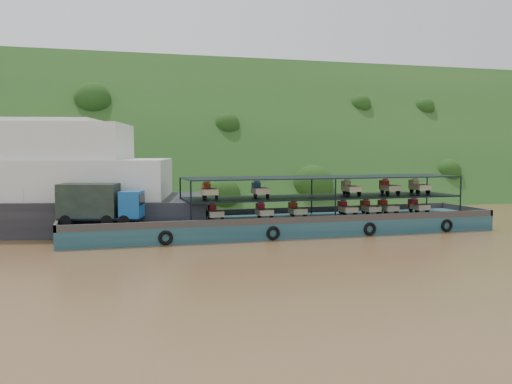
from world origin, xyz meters
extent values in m
plane|color=brown|center=(0.00, 0.00, 0.00)|extent=(160.00, 160.00, 0.00)
cube|color=#163B15|center=(0.00, 36.00, 0.00)|extent=(140.00, 39.60, 39.60)
cube|color=#153D4A|center=(-0.40, 0.64, 0.60)|extent=(35.00, 7.00, 1.20)
cube|color=#592D19|center=(-0.40, 4.04, 1.45)|extent=(35.00, 0.20, 0.50)
cube|color=#592D19|center=(-0.40, -2.76, 1.45)|extent=(35.00, 0.20, 0.50)
cube|color=#592D19|center=(17.00, 0.64, 1.45)|extent=(0.20, 7.00, 0.50)
cube|color=#592D19|center=(-17.80, 0.64, 1.45)|extent=(0.20, 7.00, 0.50)
torus|color=black|center=(-10.40, -2.91, 0.55)|extent=(1.06, 0.26, 1.06)
torus|color=black|center=(-2.40, -2.91, 0.55)|extent=(1.06, 0.26, 1.06)
torus|color=black|center=(5.60, -2.91, 0.55)|extent=(1.06, 0.26, 1.06)
torus|color=black|center=(12.60, -2.91, 0.55)|extent=(1.06, 0.26, 1.06)
cylinder|color=black|center=(-17.18, 0.01, 1.64)|extent=(0.93, 0.56, 0.88)
cylinder|color=black|center=(-16.63, 1.78, 1.64)|extent=(0.93, 0.56, 0.88)
cylinder|color=black|center=(-14.33, -0.88, 1.64)|extent=(0.93, 0.56, 0.88)
cylinder|color=black|center=(-13.78, 0.89, 1.64)|extent=(0.93, 0.56, 0.88)
cylinder|color=black|center=(-13.15, -1.25, 1.64)|extent=(0.93, 0.56, 0.88)
cylinder|color=black|center=(-12.60, 0.52, 1.64)|extent=(0.93, 0.56, 0.88)
cube|color=black|center=(-14.72, 0.21, 1.77)|extent=(6.29, 3.63, 0.18)
cube|color=#155090|center=(-12.54, -0.47, 2.78)|extent=(2.06, 2.46, 1.94)
cube|color=black|center=(-11.82, -0.69, 3.14)|extent=(0.57, 1.70, 0.79)
cube|color=black|center=(-15.56, 0.47, 3.05)|extent=(4.66, 3.27, 2.46)
cube|color=black|center=(3.10, 0.64, 2.86)|extent=(23.00, 5.00, 0.12)
cube|color=black|center=(3.10, 0.64, 4.50)|extent=(23.00, 5.00, 0.08)
cylinder|color=black|center=(-8.40, -1.86, 2.85)|extent=(0.12, 0.12, 3.30)
cylinder|color=black|center=(-8.40, 3.14, 2.85)|extent=(0.12, 0.12, 3.30)
cylinder|color=black|center=(3.10, -1.86, 2.85)|extent=(0.12, 0.12, 3.30)
cylinder|color=black|center=(3.10, 3.14, 2.85)|extent=(0.12, 0.12, 3.30)
cylinder|color=black|center=(14.60, -1.86, 2.85)|extent=(0.12, 0.12, 3.30)
cylinder|color=black|center=(14.60, 3.14, 2.85)|extent=(0.12, 0.12, 3.30)
cylinder|color=black|center=(-6.14, 1.69, 1.46)|extent=(0.12, 0.52, 0.52)
cylinder|color=black|center=(-6.64, -0.11, 1.46)|extent=(0.14, 0.52, 0.52)
cylinder|color=black|center=(-5.64, -0.11, 1.46)|extent=(0.14, 0.52, 0.52)
cube|color=#CFB692|center=(-6.14, 0.24, 1.80)|extent=(1.15, 1.50, 0.44)
cube|color=#B10B1F|center=(-6.14, 1.39, 1.98)|extent=(0.55, 0.80, 0.80)
cube|color=#B10B1F|center=(-6.14, 1.19, 2.48)|extent=(0.50, 0.10, 0.10)
cylinder|color=black|center=(-2.12, 1.69, 1.46)|extent=(0.12, 0.52, 0.52)
cylinder|color=black|center=(-2.62, -0.11, 1.46)|extent=(0.14, 0.52, 0.52)
cylinder|color=black|center=(-1.62, -0.11, 1.46)|extent=(0.14, 0.52, 0.52)
cube|color=beige|center=(-2.12, 0.24, 1.80)|extent=(1.15, 1.50, 0.44)
cube|color=red|center=(-2.12, 1.39, 1.98)|extent=(0.55, 0.80, 0.80)
cube|color=red|center=(-2.12, 1.19, 2.48)|extent=(0.50, 0.10, 0.10)
cylinder|color=black|center=(0.72, 1.69, 1.46)|extent=(0.12, 0.52, 0.52)
cylinder|color=black|center=(0.22, -0.11, 1.46)|extent=(0.14, 0.52, 0.52)
cylinder|color=black|center=(1.22, -0.11, 1.46)|extent=(0.14, 0.52, 0.52)
cube|color=#C9C38E|center=(0.72, 0.24, 1.80)|extent=(1.15, 1.50, 0.44)
cube|color=red|center=(0.72, 1.39, 1.98)|extent=(0.55, 0.80, 0.80)
cube|color=red|center=(0.72, 1.19, 2.48)|extent=(0.50, 0.10, 0.10)
cylinder|color=black|center=(5.22, 1.69, 1.46)|extent=(0.12, 0.52, 0.52)
cylinder|color=black|center=(4.72, -0.11, 1.46)|extent=(0.14, 0.52, 0.52)
cylinder|color=black|center=(5.72, -0.11, 1.46)|extent=(0.14, 0.52, 0.52)
cube|color=beige|center=(5.22, 0.24, 1.80)|extent=(1.15, 1.50, 0.44)
cube|color=#AE0B1F|center=(5.22, 1.39, 1.98)|extent=(0.55, 0.80, 0.80)
cube|color=#AE0B1F|center=(5.22, 1.19, 2.48)|extent=(0.50, 0.10, 0.10)
cylinder|color=black|center=(9.05, 1.69, 1.46)|extent=(0.12, 0.52, 0.52)
cylinder|color=black|center=(8.55, -0.11, 1.46)|extent=(0.14, 0.52, 0.52)
cylinder|color=black|center=(9.55, -0.11, 1.46)|extent=(0.14, 0.52, 0.52)
cube|color=#C2B689|center=(9.05, 0.24, 1.80)|extent=(1.15, 1.50, 0.44)
cube|color=#AD1C0B|center=(9.05, 1.39, 1.98)|extent=(0.55, 0.80, 0.80)
cube|color=#AD1C0B|center=(9.05, 1.19, 2.48)|extent=(0.50, 0.10, 0.10)
cylinder|color=black|center=(12.05, 1.69, 1.46)|extent=(0.12, 0.52, 0.52)
cylinder|color=black|center=(11.55, -0.11, 1.46)|extent=(0.14, 0.52, 0.52)
cylinder|color=black|center=(12.55, -0.11, 1.46)|extent=(0.14, 0.52, 0.52)
cube|color=beige|center=(12.05, 0.24, 1.80)|extent=(1.15, 1.50, 0.44)
cube|color=#AB0B1D|center=(12.05, 1.39, 1.98)|extent=(0.55, 0.80, 0.80)
cube|color=#AB0B1D|center=(12.05, 1.19, 2.48)|extent=(0.50, 0.10, 0.10)
cylinder|color=black|center=(7.36, 1.69, 1.46)|extent=(0.12, 0.52, 0.52)
cylinder|color=black|center=(6.86, -0.11, 1.46)|extent=(0.14, 0.52, 0.52)
cylinder|color=black|center=(7.86, -0.11, 1.46)|extent=(0.14, 0.52, 0.52)
cube|color=#C2B689|center=(7.36, 0.24, 1.80)|extent=(1.15, 1.50, 0.44)
cube|color=#AD1C0B|center=(7.36, 1.39, 1.98)|extent=(0.55, 0.80, 0.80)
cube|color=#AD1C0B|center=(7.36, 1.19, 2.48)|extent=(0.50, 0.10, 0.10)
cylinder|color=black|center=(-6.59, 1.69, 3.18)|extent=(0.12, 0.52, 0.52)
cylinder|color=black|center=(-7.09, -0.11, 3.18)|extent=(0.14, 0.52, 0.52)
cylinder|color=black|center=(-6.09, -0.11, 3.18)|extent=(0.14, 0.52, 0.52)
cube|color=beige|center=(-6.59, 0.24, 3.52)|extent=(1.15, 1.50, 0.44)
cube|color=red|center=(-6.59, 1.39, 3.70)|extent=(0.55, 0.80, 0.80)
cube|color=red|center=(-6.59, 1.19, 4.20)|extent=(0.50, 0.10, 0.10)
cylinder|color=black|center=(-2.46, 1.69, 3.18)|extent=(0.12, 0.52, 0.52)
cylinder|color=black|center=(-2.96, -0.11, 3.18)|extent=(0.14, 0.52, 0.52)
cylinder|color=black|center=(-1.96, -0.11, 3.18)|extent=(0.14, 0.52, 0.52)
cube|color=#C6B58C|center=(-2.46, 0.24, 3.52)|extent=(1.15, 1.50, 0.44)
cube|color=navy|center=(-2.46, 1.39, 3.70)|extent=(0.55, 0.80, 0.80)
cube|color=navy|center=(-2.46, 1.19, 4.20)|extent=(0.50, 0.10, 0.10)
cylinder|color=black|center=(5.53, 1.69, 3.18)|extent=(0.12, 0.52, 0.52)
cylinder|color=black|center=(5.03, -0.11, 3.18)|extent=(0.14, 0.52, 0.52)
cylinder|color=black|center=(6.03, -0.11, 3.18)|extent=(0.14, 0.52, 0.52)
cube|color=beige|center=(5.53, 0.24, 3.52)|extent=(1.15, 1.50, 0.44)
cube|color=#C9C08E|center=(5.53, 1.39, 3.70)|extent=(0.55, 0.80, 0.80)
cube|color=#C9C08E|center=(5.53, 1.19, 4.20)|extent=(0.50, 0.10, 0.10)
cylinder|color=black|center=(9.18, 1.69, 3.18)|extent=(0.12, 0.52, 0.52)
cylinder|color=black|center=(8.68, -0.11, 3.18)|extent=(0.14, 0.52, 0.52)
cylinder|color=black|center=(9.68, -0.11, 3.18)|extent=(0.14, 0.52, 0.52)
cube|color=#C1B689|center=(9.18, 0.24, 3.52)|extent=(1.15, 1.50, 0.44)
cube|color=#B60C15|center=(9.18, 1.39, 3.70)|extent=(0.55, 0.80, 0.80)
cube|color=#B60C15|center=(9.18, 1.19, 4.20)|extent=(0.50, 0.10, 0.10)
cylinder|color=black|center=(12.09, 1.69, 3.18)|extent=(0.12, 0.52, 0.52)
cylinder|color=black|center=(11.59, -0.11, 3.18)|extent=(0.14, 0.52, 0.52)
cylinder|color=black|center=(12.59, -0.11, 3.18)|extent=(0.14, 0.52, 0.52)
cube|color=beige|center=(12.09, 0.24, 3.52)|extent=(1.15, 1.50, 0.44)
cube|color=beige|center=(12.09, 1.39, 3.70)|extent=(0.55, 0.80, 0.80)
cube|color=beige|center=(12.09, 1.19, 4.20)|extent=(0.50, 0.10, 0.10)
camera|label=1|loc=(-15.52, -42.99, 6.80)|focal=40.00mm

